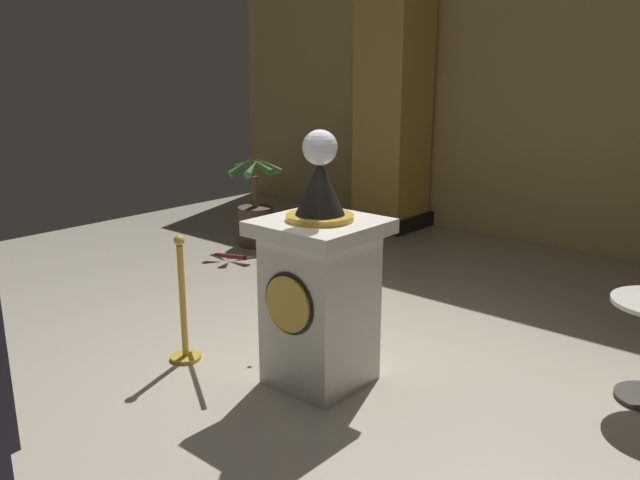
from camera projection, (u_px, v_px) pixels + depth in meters
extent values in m
plane|color=#B2A893|center=(307.00, 368.00, 4.87)|extent=(11.01, 11.01, 0.00)
cube|color=tan|center=(566.00, 85.00, 7.76)|extent=(11.01, 0.16, 3.99)
cube|color=silver|center=(320.00, 309.00, 4.54)|extent=(0.62, 0.62, 1.10)
cube|color=silver|center=(320.00, 227.00, 4.39)|extent=(0.78, 0.78, 0.10)
cylinder|color=gold|center=(288.00, 304.00, 4.27)|extent=(0.39, 0.03, 0.39)
cylinder|color=black|center=(289.00, 304.00, 4.28)|extent=(0.44, 0.01, 0.44)
cylinder|color=gold|center=(320.00, 217.00, 4.37)|extent=(0.47, 0.47, 0.04)
cone|color=black|center=(320.00, 187.00, 4.32)|extent=(0.34, 0.34, 0.37)
cylinder|color=gold|center=(320.00, 161.00, 4.27)|extent=(0.03, 0.03, 0.06)
sphere|color=silver|center=(320.00, 147.00, 4.25)|extent=(0.24, 0.24, 0.24)
cylinder|color=gold|center=(359.00, 325.00, 5.64)|extent=(0.24, 0.24, 0.03)
cylinder|color=gold|center=(359.00, 277.00, 5.53)|extent=(0.05, 0.05, 0.91)
sphere|color=gold|center=(360.00, 221.00, 5.40)|extent=(0.08, 0.08, 0.08)
cylinder|color=gold|center=(186.00, 357.00, 5.02)|extent=(0.24, 0.24, 0.03)
cylinder|color=gold|center=(183.00, 304.00, 4.91)|extent=(0.05, 0.05, 0.92)
sphere|color=gold|center=(179.00, 241.00, 4.78)|extent=(0.08, 0.08, 0.08)
cylinder|color=#591419|center=(319.00, 245.00, 5.29)|extent=(0.72, 0.35, 0.22)
cylinder|color=#591419|center=(230.00, 256.00, 4.98)|extent=(0.72, 0.35, 0.22)
sphere|color=#591419|center=(276.00, 261.00, 5.16)|extent=(0.04, 0.04, 0.04)
cube|color=black|center=(390.00, 219.00, 9.23)|extent=(0.91, 0.91, 0.20)
cube|color=gold|center=(394.00, 89.00, 8.76)|extent=(0.79, 0.79, 3.83)
cylinder|color=#4C3828|center=(256.00, 226.00, 8.19)|extent=(0.45, 0.45, 0.50)
cylinder|color=brown|center=(255.00, 192.00, 8.07)|extent=(0.08, 0.08, 0.39)
cone|color=#387533|center=(263.00, 167.00, 7.86)|extent=(0.37, 0.14, 0.20)
cone|color=#387533|center=(268.00, 165.00, 8.02)|extent=(0.26, 0.32, 0.30)
cone|color=#387533|center=(259.00, 164.00, 8.15)|extent=(0.22, 0.35, 0.26)
cone|color=#387533|center=(245.00, 164.00, 8.10)|extent=(0.36, 0.11, 0.22)
cone|color=#387533|center=(241.00, 166.00, 7.92)|extent=(0.21, 0.33, 0.30)
cone|color=#387533|center=(252.00, 168.00, 7.82)|extent=(0.26, 0.34, 0.27)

